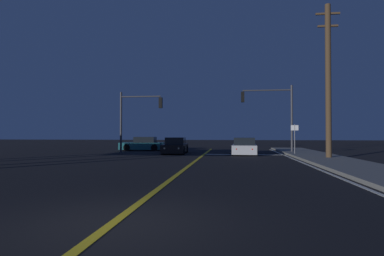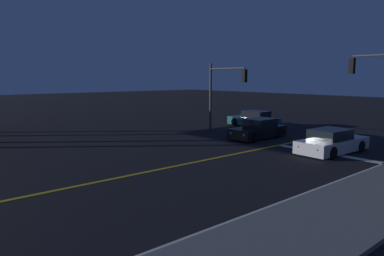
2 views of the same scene
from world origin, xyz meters
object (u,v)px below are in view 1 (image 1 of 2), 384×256
(car_lead_oncoming_teal, at_px, (143,145))
(traffic_signal_near_right, at_px, (273,108))
(traffic_signal_far_left, at_px, (137,112))
(car_side_waiting_black, at_px, (175,146))
(street_sign_corner, at_px, (295,135))
(car_mid_block_silver, at_px, (244,147))
(utility_pole_right, at_px, (328,80))

(car_lead_oncoming_teal, xyz_separation_m, traffic_signal_near_right, (12.17, -3.02, 3.29))
(traffic_signal_near_right, relative_size, traffic_signal_far_left, 1.11)
(traffic_signal_far_left, bearing_deg, traffic_signal_near_right, 6.92)
(traffic_signal_near_right, distance_m, traffic_signal_far_left, 11.62)
(traffic_signal_far_left, bearing_deg, car_side_waiting_black, 2.07)
(traffic_signal_far_left, height_order, street_sign_corner, traffic_signal_far_left)
(car_mid_block_silver, height_order, traffic_signal_far_left, traffic_signal_far_left)
(car_side_waiting_black, relative_size, utility_pole_right, 0.45)
(traffic_signal_near_right, bearing_deg, street_sign_corner, 114.12)
(traffic_signal_far_left, bearing_deg, car_lead_oncoming_teal, 98.25)
(utility_pole_right, xyz_separation_m, street_sign_corner, (-1.40, 3.75, -3.52))
(car_side_waiting_black, xyz_separation_m, car_lead_oncoming_teal, (-3.97, 4.30, 0.00))
(car_side_waiting_black, distance_m, car_lead_oncoming_teal, 5.86)
(car_mid_block_silver, relative_size, street_sign_corner, 2.03)
(traffic_signal_near_right, xyz_separation_m, traffic_signal_far_left, (-11.53, -1.40, -0.39))
(car_side_waiting_black, bearing_deg, street_sign_corner, 168.59)
(car_side_waiting_black, height_order, street_sign_corner, street_sign_corner)
(car_lead_oncoming_teal, relative_size, traffic_signal_far_left, 0.85)
(car_mid_block_silver, height_order, street_sign_corner, street_sign_corner)
(car_side_waiting_black, relative_size, street_sign_corner, 1.90)
(car_side_waiting_black, distance_m, traffic_signal_far_left, 4.41)
(traffic_signal_near_right, distance_m, utility_pole_right, 7.17)
(traffic_signal_near_right, relative_size, street_sign_corner, 2.45)
(car_lead_oncoming_teal, bearing_deg, car_mid_block_silver, -119.37)
(car_lead_oncoming_teal, xyz_separation_m, street_sign_corner, (13.42, -5.82, 1.00))
(car_lead_oncoming_teal, height_order, utility_pole_right, utility_pole_right)
(traffic_signal_near_right, relative_size, utility_pole_right, 0.58)
(car_mid_block_silver, xyz_separation_m, traffic_signal_far_left, (-9.05, 0.52, 2.89))
(car_side_waiting_black, bearing_deg, car_lead_oncoming_teal, -49.58)
(car_lead_oncoming_teal, bearing_deg, traffic_signal_near_right, -106.31)
(car_lead_oncoming_teal, xyz_separation_m, traffic_signal_far_left, (0.64, -4.42, 2.89))
(car_mid_block_silver, relative_size, traffic_signal_near_right, 0.83)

